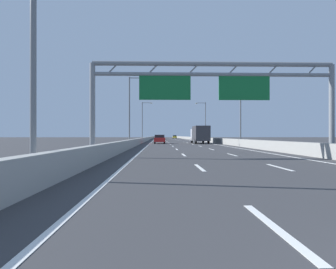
# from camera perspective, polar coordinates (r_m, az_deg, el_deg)

# --- Properties ---
(ground_plane) EXTENTS (260.00, 260.00, 0.00)m
(ground_plane) POSITION_cam_1_polar(r_m,az_deg,el_deg) (101.39, 0.39, -0.96)
(ground_plane) COLOR #38383A
(lane_dash_left_0) EXTENTS (0.16, 3.00, 0.01)m
(lane_dash_left_0) POSITION_cam_1_polar(r_m,az_deg,el_deg) (5.34, 19.03, -15.81)
(lane_dash_left_0) COLOR white
(lane_dash_left_0) RESTS_ON ground_plane
(lane_dash_left_1) EXTENTS (0.16, 3.00, 0.01)m
(lane_dash_left_1) POSITION_cam_1_polar(r_m,az_deg,el_deg) (14.01, 5.84, -6.06)
(lane_dash_left_1) COLOR white
(lane_dash_left_1) RESTS_ON ground_plane
(lane_dash_left_2) EXTENTS (0.16, 3.00, 0.01)m
(lane_dash_left_2) POSITION_cam_1_polar(r_m,az_deg,el_deg) (22.93, 2.90, -3.75)
(lane_dash_left_2) COLOR white
(lane_dash_left_2) RESTS_ON ground_plane
(lane_dash_left_3) EXTENTS (0.16, 3.00, 0.01)m
(lane_dash_left_3) POSITION_cam_1_polar(r_m,az_deg,el_deg) (31.90, 1.61, -2.74)
(lane_dash_left_3) COLOR white
(lane_dash_left_3) RESTS_ON ground_plane
(lane_dash_left_4) EXTENTS (0.16, 3.00, 0.01)m
(lane_dash_left_4) POSITION_cam_1_polar(r_m,az_deg,el_deg) (40.88, 0.89, -2.17)
(lane_dash_left_4) COLOR white
(lane_dash_left_4) RESTS_ON ground_plane
(lane_dash_left_5) EXTENTS (0.16, 3.00, 0.01)m
(lane_dash_left_5) POSITION_cam_1_polar(r_m,az_deg,el_deg) (49.87, 0.43, -1.80)
(lane_dash_left_5) COLOR white
(lane_dash_left_5) RESTS_ON ground_plane
(lane_dash_left_6) EXTENTS (0.16, 3.00, 0.01)m
(lane_dash_left_6) POSITION_cam_1_polar(r_m,az_deg,el_deg) (58.86, 0.12, -1.55)
(lane_dash_left_6) COLOR white
(lane_dash_left_6) RESTS_ON ground_plane
(lane_dash_left_7) EXTENTS (0.16, 3.00, 0.01)m
(lane_dash_left_7) POSITION_cam_1_polar(r_m,az_deg,el_deg) (67.85, -0.12, -1.36)
(lane_dash_left_7) COLOR white
(lane_dash_left_7) RESTS_ON ground_plane
(lane_dash_left_8) EXTENTS (0.16, 3.00, 0.01)m
(lane_dash_left_8) POSITION_cam_1_polar(r_m,az_deg,el_deg) (76.85, -0.30, -1.22)
(lane_dash_left_8) COLOR white
(lane_dash_left_8) RESTS_ON ground_plane
(lane_dash_left_9) EXTENTS (0.16, 3.00, 0.01)m
(lane_dash_left_9) POSITION_cam_1_polar(r_m,az_deg,el_deg) (85.85, -0.44, -1.11)
(lane_dash_left_9) COLOR white
(lane_dash_left_9) RESTS_ON ground_plane
(lane_dash_left_10) EXTENTS (0.16, 3.00, 0.01)m
(lane_dash_left_10) POSITION_cam_1_polar(r_m,az_deg,el_deg) (94.84, -0.56, -1.02)
(lane_dash_left_10) COLOR white
(lane_dash_left_10) RESTS_ON ground_plane
(lane_dash_left_11) EXTENTS (0.16, 3.00, 0.01)m
(lane_dash_left_11) POSITION_cam_1_polar(r_m,az_deg,el_deg) (103.84, -0.65, -0.94)
(lane_dash_left_11) COLOR white
(lane_dash_left_11) RESTS_ON ground_plane
(lane_dash_left_12) EXTENTS (0.16, 3.00, 0.01)m
(lane_dash_left_12) POSITION_cam_1_polar(r_m,az_deg,el_deg) (112.84, -0.73, -0.88)
(lane_dash_left_12) COLOR white
(lane_dash_left_12) RESTS_ON ground_plane
(lane_dash_left_13) EXTENTS (0.16, 3.00, 0.01)m
(lane_dash_left_13) POSITION_cam_1_polar(r_m,az_deg,el_deg) (121.84, -0.80, -0.82)
(lane_dash_left_13) COLOR white
(lane_dash_left_13) RESTS_ON ground_plane
(lane_dash_left_14) EXTENTS (0.16, 3.00, 0.01)m
(lane_dash_left_14) POSITION_cam_1_polar(r_m,az_deg,el_deg) (130.83, -0.86, -0.78)
(lane_dash_left_14) COLOR white
(lane_dash_left_14) RESTS_ON ground_plane
(lane_dash_left_15) EXTENTS (0.16, 3.00, 0.01)m
(lane_dash_left_15) POSITION_cam_1_polar(r_m,az_deg,el_deg) (139.83, -0.91, -0.74)
(lane_dash_left_15) COLOR white
(lane_dash_left_15) RESTS_ON ground_plane
(lane_dash_left_16) EXTENTS (0.16, 3.00, 0.01)m
(lane_dash_left_16) POSITION_cam_1_polar(r_m,az_deg,el_deg) (148.83, -0.95, -0.70)
(lane_dash_left_16) COLOR white
(lane_dash_left_16) RESTS_ON ground_plane
(lane_dash_left_17) EXTENTS (0.16, 3.00, 0.01)m
(lane_dash_left_17) POSITION_cam_1_polar(r_m,az_deg,el_deg) (157.83, -0.99, -0.67)
(lane_dash_left_17) COLOR white
(lane_dash_left_17) RESTS_ON ground_plane
(lane_dash_right_1) EXTENTS (0.16, 3.00, 0.01)m
(lane_dash_right_1) POSITION_cam_1_polar(r_m,az_deg,el_deg) (14.91, 19.76, -5.69)
(lane_dash_right_1) COLOR white
(lane_dash_right_1) RESTS_ON ground_plane
(lane_dash_right_2) EXTENTS (0.16, 3.00, 0.01)m
(lane_dash_right_2) POSITION_cam_1_polar(r_m,az_deg,el_deg) (23.49, 11.70, -3.67)
(lane_dash_right_2) COLOR white
(lane_dash_right_2) RESTS_ON ground_plane
(lane_dash_right_3) EXTENTS (0.16, 3.00, 0.01)m
(lane_dash_right_3) POSITION_cam_1_polar(r_m,az_deg,el_deg) (32.30, 8.01, -2.70)
(lane_dash_right_3) COLOR white
(lane_dash_right_3) RESTS_ON ground_plane
(lane_dash_right_4) EXTENTS (0.16, 3.00, 0.01)m
(lane_dash_right_4) POSITION_cam_1_polar(r_m,az_deg,el_deg) (41.20, 5.91, -2.15)
(lane_dash_right_4) COLOR white
(lane_dash_right_4) RESTS_ON ground_plane
(lane_dash_right_5) EXTENTS (0.16, 3.00, 0.01)m
(lane_dash_right_5) POSITION_cam_1_polar(r_m,az_deg,el_deg) (50.13, 4.55, -1.79)
(lane_dash_right_5) COLOR white
(lane_dash_right_5) RESTS_ON ground_plane
(lane_dash_right_6) EXTENTS (0.16, 3.00, 0.01)m
(lane_dash_right_6) POSITION_cam_1_polar(r_m,az_deg,el_deg) (59.08, 3.61, -1.54)
(lane_dash_right_6) COLOR white
(lane_dash_right_6) RESTS_ON ground_plane
(lane_dash_right_7) EXTENTS (0.16, 3.00, 0.01)m
(lane_dash_right_7) POSITION_cam_1_polar(r_m,az_deg,el_deg) (68.05, 2.91, -1.36)
(lane_dash_right_7) COLOR white
(lane_dash_right_7) RESTS_ON ground_plane
(lane_dash_right_8) EXTENTS (0.16, 3.00, 0.01)m
(lane_dash_right_8) POSITION_cam_1_polar(r_m,az_deg,el_deg) (77.02, 2.38, -1.22)
(lane_dash_right_8) COLOR white
(lane_dash_right_8) RESTS_ON ground_plane
(lane_dash_right_9) EXTENTS (0.16, 3.00, 0.01)m
(lane_dash_right_9) POSITION_cam_1_polar(r_m,az_deg,el_deg) (86.00, 1.96, -1.11)
(lane_dash_right_9) COLOR white
(lane_dash_right_9) RESTS_ON ground_plane
(lane_dash_right_10) EXTENTS (0.16, 3.00, 0.01)m
(lane_dash_right_10) POSITION_cam_1_polar(r_m,az_deg,el_deg) (94.98, 1.62, -1.02)
(lane_dash_right_10) COLOR white
(lane_dash_right_10) RESTS_ON ground_plane
(lane_dash_right_11) EXTENTS (0.16, 3.00, 0.01)m
(lane_dash_right_11) POSITION_cam_1_polar(r_m,az_deg,el_deg) (103.97, 1.33, -0.94)
(lane_dash_right_11) COLOR white
(lane_dash_right_11) RESTS_ON ground_plane
(lane_dash_right_12) EXTENTS (0.16, 3.00, 0.01)m
(lane_dash_right_12) POSITION_cam_1_polar(r_m,az_deg,el_deg) (112.95, 1.10, -0.88)
(lane_dash_right_12) COLOR white
(lane_dash_right_12) RESTS_ON ground_plane
(lane_dash_right_13) EXTENTS (0.16, 3.00, 0.01)m
(lane_dash_right_13) POSITION_cam_1_polar(r_m,az_deg,el_deg) (121.94, 0.89, -0.82)
(lane_dash_right_13) COLOR white
(lane_dash_right_13) RESTS_ON ground_plane
(lane_dash_right_14) EXTENTS (0.16, 3.00, 0.01)m
(lane_dash_right_14) POSITION_cam_1_polar(r_m,az_deg,el_deg) (130.93, 0.72, -0.78)
(lane_dash_right_14) COLOR white
(lane_dash_right_14) RESTS_ON ground_plane
(lane_dash_right_15) EXTENTS (0.16, 3.00, 0.01)m
(lane_dash_right_15) POSITION_cam_1_polar(r_m,az_deg,el_deg) (139.93, 0.56, -0.74)
(lane_dash_right_15) COLOR white
(lane_dash_right_15) RESTS_ON ground_plane
(lane_dash_right_16) EXTENTS (0.16, 3.00, 0.01)m
(lane_dash_right_16) POSITION_cam_1_polar(r_m,az_deg,el_deg) (148.92, 0.43, -0.70)
(lane_dash_right_16) COLOR white
(lane_dash_right_16) RESTS_ON ground_plane
(lane_dash_right_17) EXTENTS (0.16, 3.00, 0.01)m
(lane_dash_right_17) POSITION_cam_1_polar(r_m,az_deg,el_deg) (157.91, 0.31, -0.67)
(lane_dash_right_17) COLOR white
(lane_dash_right_17) RESTS_ON ground_plane
(edge_line_left) EXTENTS (0.16, 176.00, 0.01)m
(edge_line_left) POSITION_cam_1_polar(r_m,az_deg,el_deg) (89.34, -2.70, -1.07)
(edge_line_left) COLOR white
(edge_line_left) RESTS_ON ground_plane
(edge_line_right) EXTENTS (0.16, 176.00, 0.01)m
(edge_line_right) POSITION_cam_1_polar(r_m,az_deg,el_deg) (89.77, 4.02, -1.07)
(edge_line_right) COLOR white
(edge_line_right) RESTS_ON ground_plane
(barrier_left) EXTENTS (0.45, 220.00, 0.95)m
(barrier_left) POSITION_cam_1_polar(r_m,az_deg,el_deg) (111.37, -3.34, -0.65)
(barrier_left) COLOR #9E9E99
(barrier_left) RESTS_ON ground_plane
(barrier_right) EXTENTS (0.45, 220.00, 0.95)m
(barrier_right) POSITION_cam_1_polar(r_m,az_deg,el_deg) (111.81, 3.74, -0.64)
(barrier_right) COLOR #9E9E99
(barrier_right) RESTS_ON ground_plane
(sign_gantry) EXTENTS (16.36, 0.36, 6.36)m
(sign_gantry) POSITION_cam_1_polar(r_m,az_deg,el_deg) (21.10, 7.97, 9.04)
(sign_gantry) COLOR gray
(sign_gantry) RESTS_ON ground_plane
(streetlamp_left_near) EXTENTS (2.58, 0.28, 9.50)m
(streetlamp_left_near) POSITION_cam_1_polar(r_m,az_deg,el_deg) (11.58, -22.34, 19.80)
(streetlamp_left_near) COLOR slate
(streetlamp_left_near) RESTS_ON ground_plane
(streetlamp_left_mid) EXTENTS (2.58, 0.28, 9.50)m
(streetlamp_left_mid) POSITION_cam_1_polar(r_m,az_deg,el_deg) (43.15, -6.79, 5.11)
(streetlamp_left_mid) COLOR slate
(streetlamp_left_mid) RESTS_ON ground_plane
(streetlamp_right_mid) EXTENTS (2.58, 0.28, 9.50)m
(streetlamp_right_mid) POSITION_cam_1_polar(r_m,az_deg,el_deg) (44.38, 12.86, 4.96)
(streetlamp_right_mid) COLOR slate
(streetlamp_right_mid) RESTS_ON ground_plane
(streetlamp_left_far) EXTENTS (2.58, 0.28, 9.50)m
(streetlamp_left_far) POSITION_cam_1_polar(r_m,az_deg,el_deg) (75.60, -4.58, 2.85)
(streetlamp_left_far) COLOR slate
(streetlamp_left_far) RESTS_ON ground_plane
(streetlamp_right_far) EXTENTS (2.58, 0.28, 9.50)m
(streetlamp_right_far) POSITION_cam_1_polar(r_m,az_deg,el_deg) (76.31, 6.71, 2.82)
(streetlamp_right_far) COLOR slate
(streetlamp_right_far) RESTS_ON ground_plane
(red_car) EXTENTS (1.88, 4.46, 1.54)m
(red_car) POSITION_cam_1_polar(r_m,az_deg,el_deg) (53.99, -1.55, -0.85)
(red_car) COLOR red
(red_car) RESTS_ON ground_plane
(yellow_car) EXTENTS (1.74, 4.14, 1.49)m
(yellow_car) POSITION_cam_1_polar(r_m,az_deg,el_deg) (140.43, 1.23, -0.43)
(yellow_car) COLOR yellow
(yellow_car) RESTS_ON ground_plane
(blue_car) EXTENTS (1.89, 4.20, 1.41)m
(blue_car) POSITION_cam_1_polar(r_m,az_deg,el_deg) (127.19, -1.57, -0.47)
(blue_car) COLOR #2347AD
(blue_car) RESTS_ON ground_plane
(silver_car) EXTENTS (1.90, 4.55, 1.43)m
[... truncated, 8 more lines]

